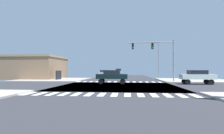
# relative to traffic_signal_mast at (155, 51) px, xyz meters

# --- Properties ---
(ground) EXTENTS (90.00, 90.00, 0.05)m
(ground) POSITION_rel_traffic_signal_mast_xyz_m (-5.61, -7.51, -5.01)
(ground) COLOR #2F2F34
(sidewalk_corner_ne) EXTENTS (12.00, 12.00, 0.14)m
(sidewalk_corner_ne) POSITION_rel_traffic_signal_mast_xyz_m (7.39, 4.49, -4.91)
(sidewalk_corner_ne) COLOR #A09B91
(sidewalk_corner_ne) RESTS_ON ground
(sidewalk_corner_nw) EXTENTS (12.00, 12.00, 0.14)m
(sidewalk_corner_nw) POSITION_rel_traffic_signal_mast_xyz_m (-18.61, 4.49, -4.91)
(sidewalk_corner_nw) COLOR #A19590
(sidewalk_corner_nw) RESTS_ON ground
(crosswalk_near) EXTENTS (13.50, 2.00, 0.01)m
(crosswalk_near) POSITION_rel_traffic_signal_mast_xyz_m (-5.86, -14.81, -4.98)
(crosswalk_near) COLOR white
(crosswalk_near) RESTS_ON ground
(crosswalk_far) EXTENTS (13.50, 2.00, 0.01)m
(crosswalk_far) POSITION_rel_traffic_signal_mast_xyz_m (-5.86, -0.21, -4.98)
(crosswalk_far) COLOR white
(crosswalk_far) RESTS_ON ground
(traffic_signal_mast) EXTENTS (7.36, 0.55, 6.71)m
(traffic_signal_mast) POSITION_rel_traffic_signal_mast_xyz_m (0.00, 0.00, 0.00)
(traffic_signal_mast) COLOR gray
(traffic_signal_mast) RESTS_ON ground
(street_lamp) EXTENTS (1.78, 0.32, 7.84)m
(street_lamp) POSITION_rel_traffic_signal_mast_xyz_m (1.94, 9.88, -0.28)
(street_lamp) COLOR gray
(street_lamp) RESTS_ON ground
(bank_building) EXTENTS (14.16, 10.45, 4.82)m
(bank_building) POSITION_rel_traffic_signal_mast_xyz_m (-25.06, 7.62, -2.56)
(bank_building) COLOR #8C6D50
(bank_building) RESTS_ON ground
(suv_crossing_1) EXTENTS (1.96, 4.60, 2.34)m
(suv_crossing_1) POSITION_rel_traffic_signal_mast_xyz_m (-7.61, 31.64, -3.59)
(suv_crossing_1) COLOR black
(suv_crossing_1) RESTS_ON ground
(sedan_queued_1) EXTENTS (4.30, 1.80, 1.88)m
(sedan_queued_1) POSITION_rel_traffic_signal_mast_xyz_m (4.87, -4.01, -3.87)
(sedan_queued_1) COLOR black
(sedan_queued_1) RESTS_ON ground
(sedan_leading_2) EXTENTS (4.30, 1.80, 1.88)m
(sedan_leading_2) POSITION_rel_traffic_signal_mast_xyz_m (-6.56, -4.01, -3.87)
(sedan_leading_2) COLOR black
(sedan_leading_2) RESTS_ON ground
(sedan_middle_4) EXTENTS (1.80, 4.30, 1.88)m
(sedan_middle_4) POSITION_rel_traffic_signal_mast_xyz_m (-10.61, 16.08, -3.87)
(sedan_middle_4) COLOR black
(sedan_middle_4) RESTS_ON ground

